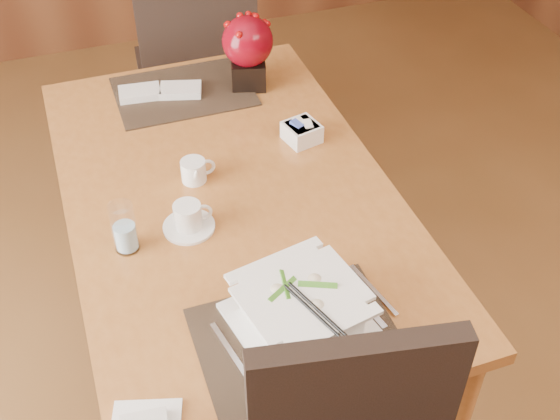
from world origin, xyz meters
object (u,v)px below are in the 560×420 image
object	(u,v)px
coffee_cup	(188,218)
sugar_caddy	(302,132)
water_glass	(124,228)
creamer_jug	(194,171)
far_chair	(197,63)
berry_decor	(248,48)
soup_setting	(301,310)
dining_table	(231,217)

from	to	relation	value
coffee_cup	sugar_caddy	size ratio (longest dim) A/B	1.43
water_glass	creamer_jug	xyz separation A→B (m)	(0.23, 0.21, -0.04)
far_chair	creamer_jug	bearing A→B (deg)	81.51
creamer_jug	sugar_caddy	distance (m)	0.37
water_glass	berry_decor	bearing A→B (deg)	50.85
berry_decor	far_chair	distance (m)	0.61
far_chair	sugar_caddy	bearing A→B (deg)	103.48
soup_setting	berry_decor	xyz separation A→B (m)	(0.20, 1.04, 0.08)
creamer_jug	far_chair	world-z (taller)	far_chair
dining_table	creamer_jug	world-z (taller)	creamer_jug
sugar_caddy	berry_decor	world-z (taller)	berry_decor
coffee_cup	berry_decor	distance (m)	0.74
soup_setting	berry_decor	world-z (taller)	berry_decor
coffee_cup	berry_decor	world-z (taller)	berry_decor
dining_table	water_glass	distance (m)	0.38
sugar_caddy	far_chair	size ratio (longest dim) A/B	0.10
berry_decor	coffee_cup	bearing A→B (deg)	-120.04
far_chair	water_glass	bearing A→B (deg)	73.67
dining_table	soup_setting	xyz separation A→B (m)	(0.02, -0.52, 0.15)
coffee_cup	far_chair	xyz separation A→B (m)	(0.30, 1.15, -0.21)
dining_table	sugar_caddy	bearing A→B (deg)	30.14
sugar_caddy	berry_decor	bearing A→B (deg)	99.03
far_chair	coffee_cup	bearing A→B (deg)	80.80
soup_setting	water_glass	size ratio (longest dim) A/B	2.35
creamer_jug	far_chair	size ratio (longest dim) A/B	0.09
soup_setting	water_glass	xyz separation A→B (m)	(-0.33, 0.39, 0.01)
soup_setting	berry_decor	bearing A→B (deg)	67.87
coffee_cup	far_chair	distance (m)	1.20
dining_table	coffee_cup	world-z (taller)	coffee_cup
water_glass	creamer_jug	size ratio (longest dim) A/B	1.56
sugar_caddy	creamer_jug	bearing A→B (deg)	-167.37
coffee_cup	far_chair	bearing A→B (deg)	75.38
far_chair	berry_decor	bearing A→B (deg)	102.81
creamer_jug	sugar_caddy	size ratio (longest dim) A/B	0.95
soup_setting	coffee_cup	xyz separation A→B (m)	(-0.16, 0.41, -0.02)
water_glass	berry_decor	distance (m)	0.85
creamer_jug	berry_decor	world-z (taller)	berry_decor
coffee_cup	water_glass	xyz separation A→B (m)	(-0.17, -0.02, 0.04)
sugar_caddy	dining_table	bearing A→B (deg)	-149.86
dining_table	berry_decor	distance (m)	0.61
soup_setting	creamer_jug	bearing A→B (deg)	88.38
sugar_caddy	far_chair	bearing A→B (deg)	98.07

